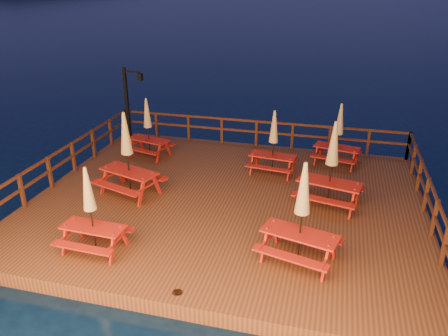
# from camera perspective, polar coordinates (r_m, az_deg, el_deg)

# --- Properties ---
(ground) EXTENTS (500.00, 500.00, 0.00)m
(ground) POSITION_cam_1_polar(r_m,az_deg,el_deg) (14.02, 0.47, -5.47)
(ground) COLOR black
(ground) RESTS_ON ground
(deck) EXTENTS (12.00, 10.00, 0.40)m
(deck) POSITION_cam_1_polar(r_m,az_deg,el_deg) (13.92, 0.48, -4.75)
(deck) COLOR #4D2818
(deck) RESTS_ON ground
(deck_piles) EXTENTS (11.44, 9.44, 1.40)m
(deck_piles) POSITION_cam_1_polar(r_m,az_deg,el_deg) (14.17, 0.47, -6.53)
(deck_piles) COLOR #381D11
(deck_piles) RESTS_ON ground
(railing) EXTENTS (11.80, 9.75, 1.10)m
(railing) POSITION_cam_1_polar(r_m,az_deg,el_deg) (15.07, 2.13, 1.62)
(railing) COLOR #381D11
(railing) RESTS_ON deck
(lamp_post) EXTENTS (0.85, 0.18, 3.00)m
(lamp_post) POSITION_cam_1_polar(r_m,az_deg,el_deg) (18.99, -12.20, 9.10)
(lamp_post) COLOR black
(lamp_post) RESTS_ON deck
(picnic_table_0) EXTENTS (2.29, 2.07, 2.73)m
(picnic_table_0) POSITION_cam_1_polar(r_m,az_deg,el_deg) (13.88, -12.53, 1.94)
(picnic_table_0) COLOR maroon
(picnic_table_0) RESTS_ON deck
(picnic_table_1) EXTENTS (1.68, 1.40, 2.32)m
(picnic_table_1) POSITION_cam_1_polar(r_m,az_deg,el_deg) (11.29, -17.06, -5.09)
(picnic_table_1) COLOR maroon
(picnic_table_1) RESTS_ON deck
(picnic_table_2) EXTENTS (1.88, 1.66, 2.33)m
(picnic_table_2) POSITION_cam_1_polar(r_m,az_deg,el_deg) (16.41, 14.74, 4.38)
(picnic_table_2) COLOR maroon
(picnic_table_2) RESTS_ON deck
(picnic_table_3) EXTENTS (1.89, 1.68, 2.29)m
(picnic_table_3) POSITION_cam_1_polar(r_m,az_deg,el_deg) (16.93, -9.91, 5.36)
(picnic_table_3) COLOR maroon
(picnic_table_3) RESTS_ON deck
(picnic_table_4) EXTENTS (1.75, 1.50, 2.31)m
(picnic_table_4) POSITION_cam_1_polar(r_m,az_deg,el_deg) (15.22, 6.47, 3.46)
(picnic_table_4) COLOR maroon
(picnic_table_4) RESTS_ON deck
(picnic_table_5) EXTENTS (2.16, 1.93, 2.64)m
(picnic_table_5) POSITION_cam_1_polar(r_m,az_deg,el_deg) (10.48, 10.13, -5.67)
(picnic_table_5) COLOR maroon
(picnic_table_5) RESTS_ON deck
(picnic_table_6) EXTENTS (2.18, 1.93, 2.69)m
(picnic_table_6) POSITION_cam_1_polar(r_m,az_deg,el_deg) (13.22, 13.89, 0.58)
(picnic_table_6) COLOR maroon
(picnic_table_6) RESTS_ON deck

